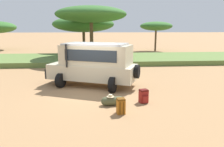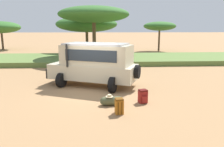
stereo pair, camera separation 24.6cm
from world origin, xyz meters
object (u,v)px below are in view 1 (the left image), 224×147
object	(u,v)px
safari_vehicle	(94,63)
backpack_beside_front_wheel	(121,106)
acacia_tree_left_mid	(83,24)
acacia_tree_right_mid	(156,26)
acacia_tree_centre_back	(91,14)
backpack_cluster_center	(144,96)
duffel_bag_low_black_case	(113,101)

from	to	relation	value
safari_vehicle	backpack_beside_front_wheel	xyz separation A→B (m)	(1.01, -4.34, -0.99)
safari_vehicle	acacia_tree_left_mid	bearing A→B (deg)	94.56
backpack_beside_front_wheel	acacia_tree_left_mid	distance (m)	20.81
acacia_tree_left_mid	acacia_tree_right_mid	xyz separation A→B (m)	(10.12, 2.74, -0.20)
safari_vehicle	acacia_tree_centre_back	size ratio (longest dim) A/B	0.76
backpack_beside_front_wheel	acacia_tree_left_mid	bearing A→B (deg)	96.40
backpack_cluster_center	backpack_beside_front_wheel	bearing A→B (deg)	-134.43
safari_vehicle	backpack_beside_front_wheel	world-z (taller)	safari_vehicle
safari_vehicle	acacia_tree_left_mid	size ratio (longest dim) A/B	0.70
acacia_tree_left_mid	safari_vehicle	bearing A→B (deg)	-85.44
safari_vehicle	backpack_beside_front_wheel	bearing A→B (deg)	-76.94
duffel_bag_low_black_case	acacia_tree_right_mid	xyz separation A→B (m)	(8.06, 22.16, 3.33)
backpack_cluster_center	acacia_tree_left_mid	bearing A→B (deg)	100.20
acacia_tree_left_mid	acacia_tree_centre_back	distance (m)	5.80
safari_vehicle	backpack_cluster_center	size ratio (longest dim) A/B	8.95
acacia_tree_centre_back	acacia_tree_left_mid	bearing A→B (deg)	100.50
backpack_cluster_center	acacia_tree_right_mid	distance (m)	23.16
safari_vehicle	duffel_bag_low_black_case	xyz separation A→B (m)	(0.78, -3.36, -1.10)
backpack_cluster_center	acacia_tree_centre_back	size ratio (longest dim) A/B	0.08
duffel_bag_low_black_case	acacia_tree_left_mid	bearing A→B (deg)	96.05
backpack_beside_front_wheel	acacia_tree_right_mid	distance (m)	24.63
backpack_cluster_center	acacia_tree_right_mid	world-z (taller)	acacia_tree_right_mid
duffel_bag_low_black_case	acacia_tree_right_mid	distance (m)	23.81
backpack_beside_front_wheel	acacia_tree_centre_back	distance (m)	15.42
acacia_tree_left_mid	backpack_cluster_center	bearing A→B (deg)	-79.80
backpack_beside_front_wheel	acacia_tree_centre_back	size ratio (longest dim) A/B	0.09
safari_vehicle	acacia_tree_right_mid	size ratio (longest dim) A/B	1.18
backpack_beside_front_wheel	acacia_tree_right_mid	size ratio (longest dim) A/B	0.14
backpack_beside_front_wheel	acacia_tree_left_mid	xyz separation A→B (m)	(-2.29, 20.39, 3.42)
acacia_tree_right_mid	backpack_cluster_center	bearing A→B (deg)	-106.90
safari_vehicle	duffel_bag_low_black_case	world-z (taller)	safari_vehicle
safari_vehicle	acacia_tree_right_mid	xyz separation A→B (m)	(8.84, 18.80, 2.22)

